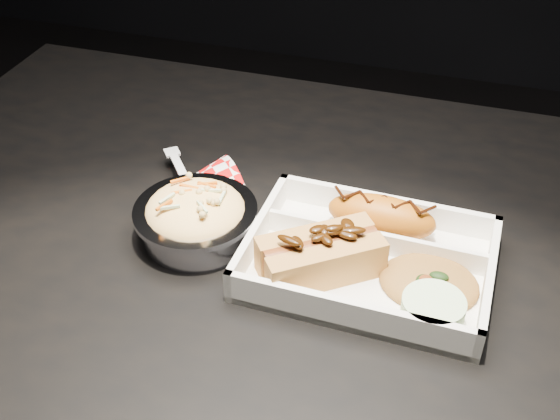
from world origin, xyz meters
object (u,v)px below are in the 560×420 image
object	(u,v)px
foil_coleslaw_cup	(196,216)
fried_pastry	(381,216)
food_tray	(368,263)
dining_table	(332,327)
hotdog	(321,253)
napkin_fork	(192,194)

from	to	relation	value
foil_coleslaw_cup	fried_pastry	bearing A→B (deg)	16.60
food_tray	dining_table	bearing A→B (deg)	-167.04
hotdog	foil_coleslaw_cup	world-z (taller)	same
food_tray	fried_pastry	size ratio (longest dim) A/B	2.13
food_tray	foil_coleslaw_cup	world-z (taller)	foil_coleslaw_cup
food_tray	foil_coleslaw_cup	bearing A→B (deg)	-177.64
fried_pastry	napkin_fork	size ratio (longest dim) A/B	0.74
napkin_fork	dining_table	bearing A→B (deg)	35.19
dining_table	fried_pastry	bearing A→B (deg)	61.26
napkin_fork	fried_pastry	bearing A→B (deg)	53.29
hotdog	fried_pastry	bearing A→B (deg)	22.93
dining_table	napkin_fork	bearing A→B (deg)	163.66
food_tray	napkin_fork	world-z (taller)	napkin_fork
dining_table	foil_coleslaw_cup	bearing A→B (deg)	178.59
hotdog	foil_coleslaw_cup	distance (m)	0.15
fried_pastry	hotdog	xyz separation A→B (m)	(-0.05, -0.08, 0.00)
food_tray	hotdog	bearing A→B (deg)	-149.23
hotdog	napkin_fork	world-z (taller)	napkin_fork
hotdog	napkin_fork	xyz separation A→B (m)	(-0.17, 0.07, -0.02)
hotdog	napkin_fork	bearing A→B (deg)	120.25
hotdog	food_tray	bearing A→B (deg)	-7.54
hotdog	napkin_fork	size ratio (longest dim) A/B	0.83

